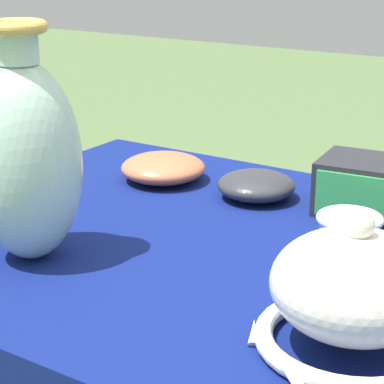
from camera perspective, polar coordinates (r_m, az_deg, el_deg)
The scene contains 7 objects.
display_table at distance 1.14m, azimuth 3.49°, elevation -8.68°, with size 1.11×0.80×0.80m.
vase_tall_bulbous at distance 1.07m, azimuth -12.54°, elevation 2.58°, with size 0.16×0.16×0.34m.
vase_dome_bell at distance 0.85m, azimuth 12.24°, elevation -7.69°, with size 0.23×0.23×0.17m.
mosaic_tile_box at distance 1.28m, azimuth 13.47°, elevation 0.36°, with size 0.18×0.15×0.09m.
cup_wide_porcelain at distance 1.10m, azimuth 11.85°, elevation -3.14°, with size 0.10×0.10×0.07m.
bowl_shallow_charcoal at distance 1.33m, azimuth 4.91°, elevation 0.50°, with size 0.14×0.14×0.05m, color #2D2D33.
bowl_shallow_terracotta at distance 1.42m, azimuth -2.21°, elevation 1.86°, with size 0.16×0.16×0.05m, color #BC6642.
Camera 1 is at (0.49, -0.90, 1.24)m, focal length 70.00 mm.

